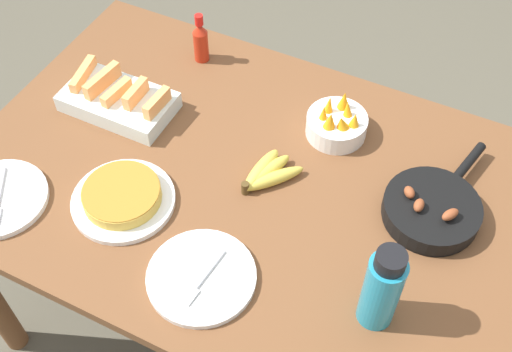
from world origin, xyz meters
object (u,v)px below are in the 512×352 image
Objects in this scene: skillet at (432,209)px; frittata_plate_center at (123,197)px; empty_plate_far_left at (201,277)px; melon_tray at (118,100)px; fruit_bowl_citrus at (337,123)px; water_bottle at (382,289)px; banana_bunch at (266,174)px; hot_sauce_bottle at (201,41)px.

skillet reaches higher than frittata_plate_center.
empty_plate_far_left is at bearing -20.23° from frittata_plate_center.
melon_tray is 1.19× the size of frittata_plate_center.
water_bottle is at bearing -59.28° from fruit_bowl_citrus.
water_bottle is at bearing -172.92° from skillet.
banana_bunch is 0.50m from hot_sauce_bottle.
hot_sauce_bottle reaches higher than empty_plate_far_left.
skillet is 0.58m from empty_plate_far_left.
banana_bunch is at bearing 38.64° from frittata_plate_center.
fruit_bowl_citrus is 1.03× the size of hot_sauce_bottle.
fruit_bowl_citrus is (0.38, 0.45, 0.02)m from frittata_plate_center.
water_bottle is at bearing -32.27° from banana_bunch.
melon_tray is 0.30m from hot_sauce_bottle.
hot_sauce_bottle is at bearing 119.16° from empty_plate_far_left.
melon_tray reaches higher than empty_plate_far_left.
fruit_bowl_citrus is 0.55m from water_bottle.
empty_plate_far_left is 1.03× the size of water_bottle.
banana_bunch is 0.45× the size of skillet.
banana_bunch is 0.65× the size of frittata_plate_center.
frittata_plate_center is (-0.28, -0.23, 0.00)m from banana_bunch.
banana_bunch is at bearing -5.71° from melon_tray.
frittata_plate_center is 0.56m from hot_sauce_bottle.
banana_bunch is at bearing 89.42° from empty_plate_far_left.
water_bottle is 1.53× the size of hot_sauce_bottle.
water_bottle reaches higher than hot_sauce_bottle.
water_bottle is at bearing 13.17° from empty_plate_far_left.
hot_sauce_bottle is (-0.37, 0.33, 0.05)m from banana_bunch.
melon_tray is 1.88× the size of fruit_bowl_citrus.
fruit_bowl_citrus is at bearing 17.11° from melon_tray.
frittata_plate_center is at bearing -130.45° from fruit_bowl_citrus.
melon_tray is at bearing 161.46° from water_bottle.
skillet is (0.41, 0.07, 0.01)m from banana_bunch.
hot_sauce_bottle is (-0.37, 0.66, 0.06)m from empty_plate_far_left.
hot_sauce_bottle is (-0.09, 0.56, 0.05)m from frittata_plate_center.
skillet is 1.48× the size of empty_plate_far_left.
frittata_plate_center is 0.67m from water_bottle.
banana_bunch is 0.55× the size of melon_tray.
melon_tray is 0.33m from frittata_plate_center.
hot_sauce_bottle is at bearing 84.82° from skillet.
empty_plate_far_left is at bearing -38.50° from melon_tray.
frittata_plate_center is 0.59m from fruit_bowl_citrus.
fruit_bowl_citrus is (0.58, 0.18, 0.01)m from melon_tray.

